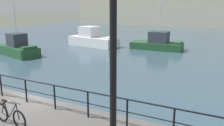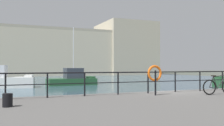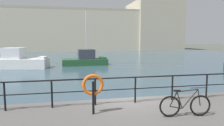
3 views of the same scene
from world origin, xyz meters
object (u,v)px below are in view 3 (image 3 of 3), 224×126
object	(u,v)px
harbor_building	(96,30)
moored_red_daysailer	(18,61)
parked_bicycle	(185,105)
life_ring_stand	(93,86)
moored_harbor_tender	(86,59)

from	to	relation	value
harbor_building	moored_red_daysailer	distance (m)	43.67
moored_red_daysailer	harbor_building	bearing A→B (deg)	79.75
harbor_building	parked_bicycle	size ratio (longest dim) A/B	37.95
moored_red_daysailer	life_ring_stand	world-z (taller)	moored_red_daysailer
parked_bicycle	life_ring_stand	bearing A→B (deg)	170.11
moored_red_daysailer	life_ring_stand	bearing A→B (deg)	-61.27
parked_bicycle	life_ring_stand	world-z (taller)	life_ring_stand
moored_red_daysailer	life_ring_stand	size ratio (longest dim) A/B	5.21
moored_harbor_tender	life_ring_stand	distance (m)	21.99
moored_red_daysailer	parked_bicycle	xyz separation A→B (m)	(9.94, -21.44, 0.50)
harbor_building	parked_bicycle	world-z (taller)	harbor_building
life_ring_stand	moored_harbor_tender	bearing A→B (deg)	86.14
harbor_building	moored_harbor_tender	distance (m)	40.21
harbor_building	moored_harbor_tender	size ratio (longest dim) A/B	8.98
moored_harbor_tender	harbor_building	bearing A→B (deg)	78.44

